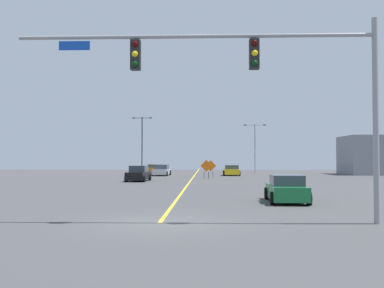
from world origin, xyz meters
name	(u,v)px	position (x,y,z in m)	size (l,w,h in m)	color
ground	(160,223)	(0.00, 0.00, 0.00)	(142.55, 142.55, 0.00)	#444447
road_centre_stripe	(194,176)	(0.00, 39.60, 0.00)	(0.16, 79.20, 0.01)	yellow
traffic_signal_assembly	(254,71)	(3.28, -0.01, 5.26)	(12.54, 0.44, 7.09)	gray
street_lamp_near_left	(142,140)	(-8.60, 54.11, 5.09)	(3.14, 0.24, 8.72)	black
street_lamp_mid_right	(255,144)	(9.18, 54.81, 4.54)	(3.47, 0.24, 7.61)	gray
construction_sign_right_shoulder	(211,167)	(2.05, 35.52, 1.26)	(1.28, 0.20, 2.00)	orange
construction_sign_median_far	(206,167)	(1.56, 32.50, 1.30)	(1.27, 0.18, 2.05)	orange
car_green_mid	(286,189)	(5.67, 7.40, 0.64)	(2.06, 4.36, 1.39)	#196B38
car_orange_distant	(155,169)	(-5.67, 46.19, 0.66)	(2.15, 4.18, 1.38)	orange
car_black_approaching	(138,174)	(-5.03, 27.57, 0.69)	(2.10, 4.44, 1.51)	black
car_silver_passing	(162,170)	(-4.22, 41.49, 0.65)	(2.21, 4.61, 1.41)	#B7BABF
car_yellow_near	(231,170)	(4.78, 41.96, 0.64)	(2.13, 4.18, 1.34)	gold
roadside_building_east	(369,155)	(23.84, 46.29, 2.63)	(6.69, 7.62, 5.27)	gray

